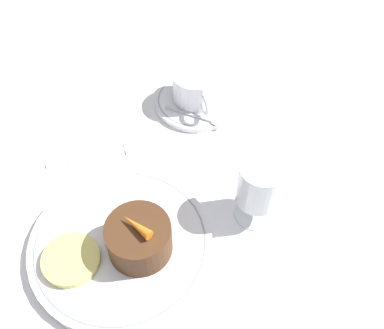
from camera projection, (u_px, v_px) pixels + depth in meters
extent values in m
plane|color=white|center=(161.00, 247.00, 0.60)|extent=(3.00, 3.00, 0.00)
cylinder|color=white|center=(121.00, 244.00, 0.60)|extent=(0.24, 0.24, 0.01)
torus|color=#999EA8|center=(121.00, 242.00, 0.59)|extent=(0.23, 0.23, 0.00)
cylinder|color=white|center=(196.00, 101.00, 0.77)|extent=(0.14, 0.14, 0.01)
torus|color=#999EA8|center=(196.00, 99.00, 0.77)|extent=(0.13, 0.13, 0.00)
cylinder|color=white|center=(196.00, 87.00, 0.74)|extent=(0.08, 0.08, 0.05)
cylinder|color=#9E7A4C|center=(196.00, 85.00, 0.74)|extent=(0.07, 0.07, 0.04)
torus|color=white|center=(205.00, 105.00, 0.71)|extent=(0.03, 0.01, 0.04)
cube|color=silver|center=(188.00, 114.00, 0.74)|extent=(0.06, 0.06, 0.00)
ellipsoid|color=silver|center=(217.00, 122.00, 0.73)|extent=(0.03, 0.03, 0.00)
cylinder|color=silver|center=(254.00, 213.00, 0.63)|extent=(0.06, 0.06, 0.01)
cylinder|color=silver|center=(256.00, 205.00, 0.62)|extent=(0.01, 0.01, 0.04)
cylinder|color=silver|center=(260.00, 183.00, 0.58)|extent=(0.06, 0.06, 0.07)
cylinder|color=#470A14|center=(259.00, 189.00, 0.59)|extent=(0.05, 0.05, 0.04)
cube|color=silver|center=(86.00, 157.00, 0.69)|extent=(0.01, 0.12, 0.01)
cube|color=silver|center=(140.00, 146.00, 0.71)|extent=(0.02, 0.05, 0.01)
cylinder|color=#4C2D19|center=(138.00, 236.00, 0.57)|extent=(0.08, 0.08, 0.05)
cone|color=orange|center=(136.00, 223.00, 0.54)|extent=(0.04, 0.04, 0.01)
cylinder|color=#EFE075|center=(71.00, 259.00, 0.57)|extent=(0.07, 0.07, 0.01)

